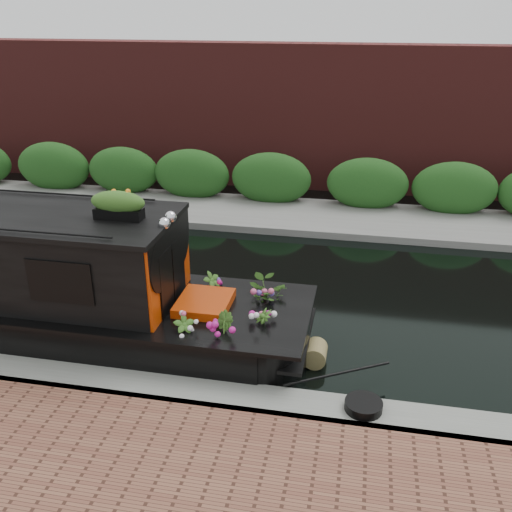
# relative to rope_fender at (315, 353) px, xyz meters

# --- Properties ---
(ground) EXTENTS (80.00, 80.00, 0.00)m
(ground) POSITION_rel_rope_fender_xyz_m (-1.72, 2.00, -0.17)
(ground) COLOR black
(ground) RESTS_ON ground
(near_bank_coping) EXTENTS (40.00, 0.60, 0.50)m
(near_bank_coping) POSITION_rel_rope_fender_xyz_m (-1.72, -1.30, -0.17)
(near_bank_coping) COLOR gray
(near_bank_coping) RESTS_ON ground
(far_bank_path) EXTENTS (40.00, 2.40, 0.34)m
(far_bank_path) POSITION_rel_rope_fender_xyz_m (-1.72, 6.20, -0.17)
(far_bank_path) COLOR slate
(far_bank_path) RESTS_ON ground
(far_hedge) EXTENTS (40.00, 1.10, 2.80)m
(far_hedge) POSITION_rel_rope_fender_xyz_m (-1.72, 7.10, -0.17)
(far_hedge) COLOR #1F4C19
(far_hedge) RESTS_ON ground
(far_brick_wall) EXTENTS (40.00, 1.00, 8.00)m
(far_brick_wall) POSITION_rel_rope_fender_xyz_m (-1.72, 9.20, -0.17)
(far_brick_wall) COLOR #541E1C
(far_brick_wall) RESTS_ON ground
(rope_fender) EXTENTS (0.34, 0.40, 0.34)m
(rope_fender) POSITION_rel_rope_fender_xyz_m (0.00, 0.00, 0.00)
(rope_fender) COLOR olive
(rope_fender) RESTS_ON ground
(coiled_mooring_rope) EXTENTS (0.48, 0.48, 0.12)m
(coiled_mooring_rope) POSITION_rel_rope_fender_xyz_m (0.73, -1.27, 0.14)
(coiled_mooring_rope) COLOR black
(coiled_mooring_rope) RESTS_ON near_bank_coping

